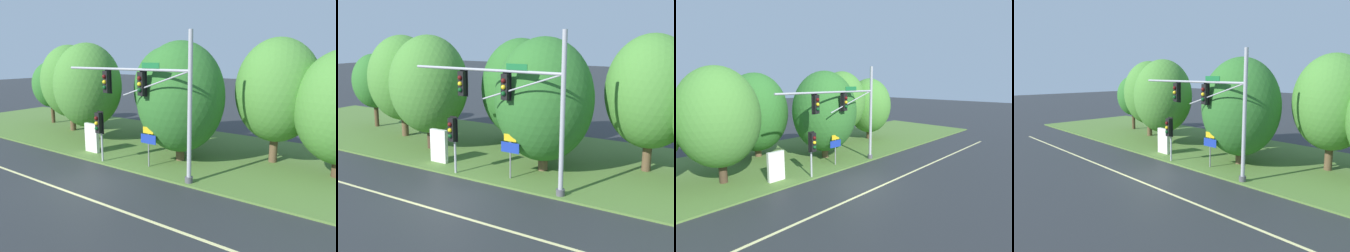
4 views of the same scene
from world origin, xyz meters
TOP-DOWN VIEW (x-y plane):
  - ground_plane at (0.00, 0.00)m, footprint 160.00×160.00m
  - lane_stripe at (0.00, -1.20)m, footprint 36.00×0.16m
  - grass_verge at (0.00, 8.25)m, footprint 48.00×11.50m
  - traffic_signal_mast at (2.06, 2.86)m, footprint 8.68×0.49m
  - pedestrian_signal_near_kerb at (-1.62, 2.64)m, footprint 0.46×0.55m
  - route_sign_post at (1.27, 3.62)m, footprint 1.05×0.08m
  - tree_nearest_road at (-14.19, 8.44)m, footprint 3.35×3.35m
  - tree_left_of_mast at (-9.98, 7.39)m, footprint 4.76×4.76m
  - tree_behind_signpost at (-6.11, 5.88)m, footprint 4.88×4.88m
  - tree_mid_verge at (-1.80, 9.87)m, footprint 5.15×5.15m
  - tree_tall_centre at (2.04, 5.72)m, footprint 5.19×5.19m
  - tree_right_far at (6.76, 8.60)m, footprint 4.76×4.76m
  - info_kiosk at (-3.62, 3.82)m, footprint 1.10×0.24m

SIDE VIEW (x-z plane):
  - ground_plane at x=0.00m, z-range 0.00..0.00m
  - lane_stripe at x=0.00m, z-range 0.00..0.01m
  - grass_verge at x=0.00m, z-range 0.00..0.10m
  - info_kiosk at x=-3.62m, z-range 0.09..1.99m
  - route_sign_post at x=1.27m, z-range 0.47..2.82m
  - pedestrian_signal_near_kerb at x=-1.62m, z-range 0.78..3.82m
  - tree_nearest_road at x=-14.19m, z-range 0.84..6.54m
  - tree_mid_verge at x=-1.80m, z-range 0.34..7.28m
  - tree_tall_centre at x=2.04m, z-range 0.38..7.45m
  - tree_behind_signpost at x=-6.11m, z-range 0.61..7.75m
  - tree_left_of_mast at x=-9.98m, z-range 0.67..7.79m
  - tree_right_far at x=6.76m, z-range 0.73..7.96m
  - traffic_signal_mast at x=2.06m, z-range 0.68..8.05m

